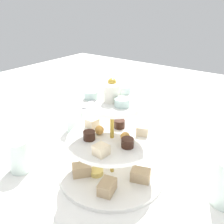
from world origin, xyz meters
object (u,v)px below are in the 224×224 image
object	(u,v)px
teacup_with_saucer	(116,119)
water_glass_mid_back	(19,156)
butter_knife_right	(183,134)
tiered_serving_stand	(112,147)
water_glass_short_left	(75,120)

from	to	relation	value
teacup_with_saucer	water_glass_mid_back	bearing A→B (deg)	-8.06
butter_knife_right	water_glass_mid_back	size ratio (longest dim) A/B	1.86
butter_knife_right	water_glass_mid_back	distance (m)	0.54
teacup_with_saucer	butter_knife_right	world-z (taller)	teacup_with_saucer
tiered_serving_stand	water_glass_short_left	xyz separation A→B (m)	(-0.12, -0.25, -0.04)
water_glass_short_left	teacup_with_saucer	bearing A→B (deg)	143.79
water_glass_mid_back	teacup_with_saucer	bearing A→B (deg)	171.94
butter_knife_right	water_glass_mid_back	world-z (taller)	water_glass_mid_back
water_glass_short_left	water_glass_mid_back	distance (m)	0.26
butter_knife_right	teacup_with_saucer	bearing A→B (deg)	31.41
tiered_serving_stand	water_glass_short_left	world-z (taller)	tiered_serving_stand
tiered_serving_stand	water_glass_short_left	distance (m)	0.29
tiered_serving_stand	teacup_with_saucer	bearing A→B (deg)	-146.83
teacup_with_saucer	water_glass_mid_back	distance (m)	0.38
water_glass_short_left	butter_knife_right	xyz separation A→B (m)	(-0.20, 0.33, -0.04)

